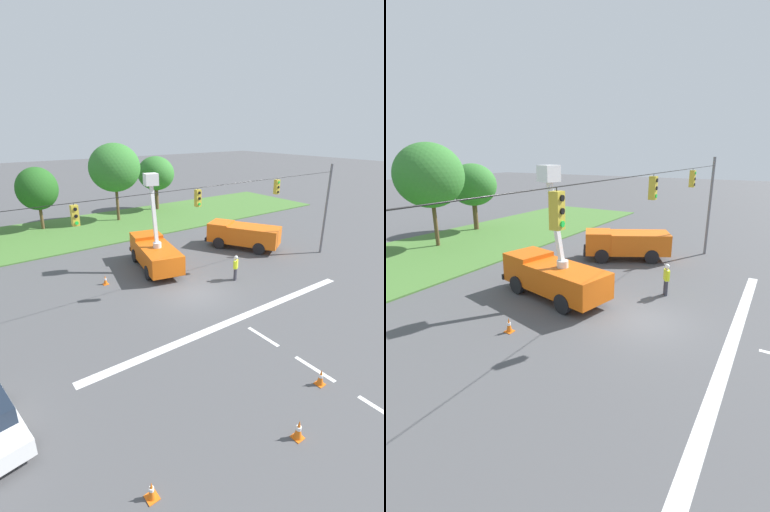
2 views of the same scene
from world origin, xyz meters
TOP-DOWN VIEW (x-y plane):
  - ground_plane at (0.00, 0.00)m, footprint 200.00×200.00m
  - grass_verge at (0.00, 18.00)m, footprint 56.00×12.00m
  - signal_gantry at (0.02, -0.00)m, footprint 26.20×0.33m
  - tree_east at (3.70, 19.43)m, footprint 5.55×4.84m
  - tree_far_east at (9.94, 21.65)m, footprint 4.37×4.81m
  - utility_truck_bucket_lift at (0.11, 5.14)m, footprint 3.60×6.68m
  - utility_truck_support_near at (8.54, 4.65)m, footprint 4.99×6.45m
  - road_worker at (3.49, 0.09)m, footprint 0.56×0.42m
  - traffic_cone_foreground_left at (-3.99, 4.58)m, footprint 0.36×0.36m

SIDE VIEW (x-z plane):
  - ground_plane at x=0.00m, z-range 0.00..0.00m
  - grass_verge at x=0.00m, z-range 0.00..0.10m
  - traffic_cone_foreground_left at x=-3.99m, z-range -0.01..0.65m
  - road_worker at x=3.49m, z-range 0.11..1.88m
  - utility_truck_support_near at x=8.54m, z-range 0.18..2.26m
  - utility_truck_bucket_lift at x=0.11m, z-range -2.09..4.78m
  - signal_gantry at x=0.02m, z-range 0.83..8.03m
  - tree_far_east at x=9.94m, z-range 1.22..7.77m
  - tree_east at x=3.70m, z-range 1.62..9.91m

